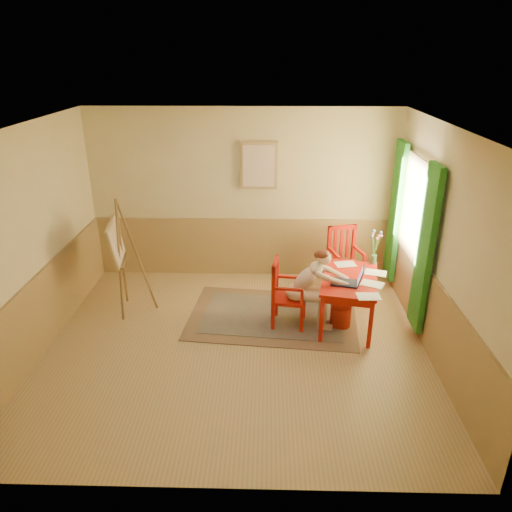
{
  "coord_description": "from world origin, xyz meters",
  "views": [
    {
      "loc": [
        0.4,
        -5.34,
        3.58
      ],
      "look_at": [
        0.25,
        0.55,
        1.05
      ],
      "focal_mm": 33.68,
      "sensor_mm": 36.0,
      "label": 1
    }
  ],
  "objects_px": {
    "table": "(350,284)",
    "chair_back": "(344,261)",
    "chair_left": "(286,294)",
    "laptop": "(350,280)",
    "figure": "(311,285)",
    "easel": "(119,246)"
  },
  "relations": [
    {
      "from": "table",
      "to": "easel",
      "type": "xyz_separation_m",
      "value": [
        -3.24,
        0.3,
        0.4
      ]
    },
    {
      "from": "table",
      "to": "chair_back",
      "type": "distance_m",
      "value": 1.0
    },
    {
      "from": "laptop",
      "to": "easel",
      "type": "relative_size",
      "value": 0.27
    },
    {
      "from": "chair_back",
      "to": "figure",
      "type": "relative_size",
      "value": 0.92
    },
    {
      "from": "chair_left",
      "to": "laptop",
      "type": "bearing_deg",
      "value": -10.49
    },
    {
      "from": "figure",
      "to": "laptop",
      "type": "distance_m",
      "value": 0.53
    },
    {
      "from": "chair_back",
      "to": "laptop",
      "type": "distance_m",
      "value": 1.21
    },
    {
      "from": "chair_back",
      "to": "easel",
      "type": "xyz_separation_m",
      "value": [
        -3.32,
        -0.69,
        0.49
      ]
    },
    {
      "from": "table",
      "to": "chair_left",
      "type": "xyz_separation_m",
      "value": [
        -0.88,
        -0.04,
        -0.15
      ]
    },
    {
      "from": "table",
      "to": "figure",
      "type": "bearing_deg",
      "value": -172.65
    },
    {
      "from": "figure",
      "to": "laptop",
      "type": "xyz_separation_m",
      "value": [
        0.5,
        -0.12,
        0.13
      ]
    },
    {
      "from": "table",
      "to": "chair_back",
      "type": "xyz_separation_m",
      "value": [
        0.08,
        0.99,
        -0.1
      ]
    },
    {
      "from": "table",
      "to": "figure",
      "type": "xyz_separation_m",
      "value": [
        -0.53,
        -0.07,
        0.01
      ]
    },
    {
      "from": "figure",
      "to": "laptop",
      "type": "bearing_deg",
      "value": -13.82
    },
    {
      "from": "table",
      "to": "easel",
      "type": "height_order",
      "value": "easel"
    },
    {
      "from": "figure",
      "to": "laptop",
      "type": "relative_size",
      "value": 2.51
    },
    {
      "from": "figure",
      "to": "easel",
      "type": "xyz_separation_m",
      "value": [
        -2.71,
        0.37,
        0.38
      ]
    },
    {
      "from": "chair_left",
      "to": "figure",
      "type": "distance_m",
      "value": 0.38
    },
    {
      "from": "chair_left",
      "to": "chair_back",
      "type": "relative_size",
      "value": 0.91
    },
    {
      "from": "table",
      "to": "laptop",
      "type": "xyz_separation_m",
      "value": [
        -0.04,
        -0.19,
        0.14
      ]
    },
    {
      "from": "table",
      "to": "chair_back",
      "type": "height_order",
      "value": "chair_back"
    },
    {
      "from": "table",
      "to": "easel",
      "type": "distance_m",
      "value": 3.28
    }
  ]
}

